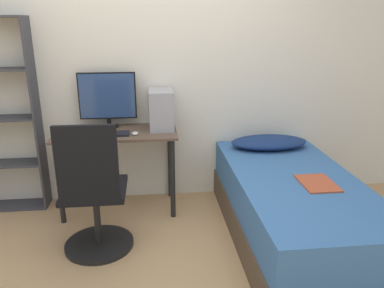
# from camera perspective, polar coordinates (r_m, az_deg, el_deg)

# --- Properties ---
(wall_back) EXTENTS (8.00, 0.05, 2.50)m
(wall_back) POSITION_cam_1_polar(r_m,az_deg,el_deg) (3.50, -6.66, 11.33)
(wall_back) COLOR silver
(wall_back) RESTS_ON ground_plane
(desk) EXTENTS (1.05, 0.52, 0.74)m
(desk) POSITION_cam_1_polar(r_m,az_deg,el_deg) (3.37, -11.35, -0.23)
(desk) COLOR brown
(desk) RESTS_ON ground_plane
(office_chair) EXTENTS (0.52, 0.52, 1.03)m
(office_chair) POSITION_cam_1_polar(r_m,az_deg,el_deg) (2.85, -14.65, -8.65)
(office_chair) COLOR black
(office_chair) RESTS_ON ground_plane
(bed) EXTENTS (0.92, 1.89, 0.54)m
(bed) POSITION_cam_1_polar(r_m,az_deg,el_deg) (3.06, 15.08, -9.54)
(bed) COLOR #4C3D2D
(bed) RESTS_ON ground_plane
(pillow) EXTENTS (0.70, 0.36, 0.11)m
(pillow) POSITION_cam_1_polar(r_m,az_deg,el_deg) (3.53, 11.61, 0.28)
(pillow) COLOR navy
(pillow) RESTS_ON bed
(magazine) EXTENTS (0.24, 0.32, 0.01)m
(magazine) POSITION_cam_1_polar(r_m,az_deg,el_deg) (2.86, 18.57, -5.68)
(magazine) COLOR #B24C2D
(magazine) RESTS_ON bed
(monitor) EXTENTS (0.51, 0.17, 0.49)m
(monitor) POSITION_cam_1_polar(r_m,az_deg,el_deg) (3.44, -12.76, 6.86)
(monitor) COLOR black
(monitor) RESTS_ON desk
(keyboard) EXTENTS (0.43, 0.13, 0.02)m
(keyboard) POSITION_cam_1_polar(r_m,az_deg,el_deg) (3.24, -13.34, 1.46)
(keyboard) COLOR black
(keyboard) RESTS_ON desk
(pc_tower) EXTENTS (0.21, 0.34, 0.35)m
(pc_tower) POSITION_cam_1_polar(r_m,az_deg,el_deg) (3.35, -4.71, 5.29)
(pc_tower) COLOR #99999E
(pc_tower) RESTS_ON desk
(mouse) EXTENTS (0.06, 0.09, 0.02)m
(mouse) POSITION_cam_1_polar(r_m,az_deg,el_deg) (3.22, -8.67, 1.63)
(mouse) COLOR silver
(mouse) RESTS_ON desk
(phone) EXTENTS (0.07, 0.14, 0.01)m
(phone) POSITION_cam_1_polar(r_m,az_deg,el_deg) (3.42, -18.95, 1.71)
(phone) COLOR black
(phone) RESTS_ON desk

